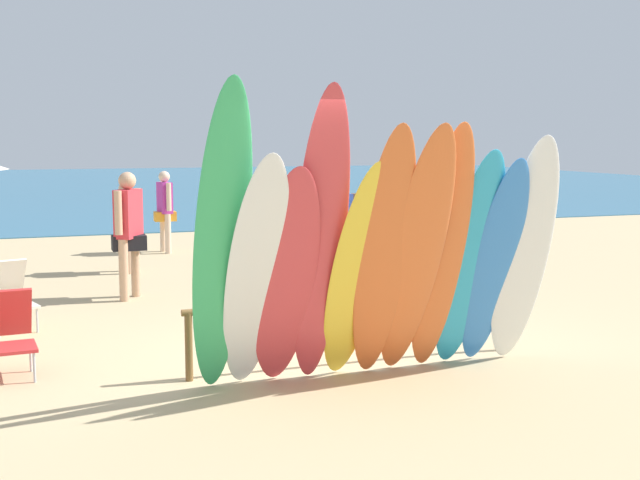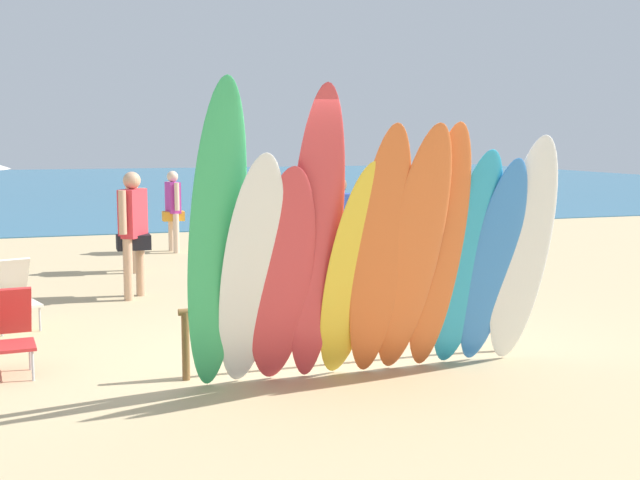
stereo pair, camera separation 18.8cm
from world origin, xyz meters
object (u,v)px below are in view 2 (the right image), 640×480
Objects in this scene: surfboard_blue_9 at (493,264)px; beach_chair_blue at (11,292)px; surfboard_white_1 at (251,275)px; beach_chair_red at (5,328)px; surfboard_orange_6 at (413,254)px; surfboard_red_3 at (315,240)px; surfboard_white_10 at (523,252)px; beachgoer_photographing at (338,232)px; surfboard_green_0 at (217,242)px; beachgoer_midbeach at (173,205)px; surfboard_teal_8 at (467,261)px; surfboard_orange_7 at (439,251)px; surfboard_yellow_4 at (353,273)px; surfboard_red_2 at (282,279)px; beachgoer_strolling at (133,220)px; surfboard_rack at (354,311)px; beachgoer_by_water at (133,226)px; surfboard_orange_5 at (379,256)px.

surfboard_blue_9 reaches higher than beach_chair_blue.
surfboard_white_1 is 2.83× the size of beach_chair_red.
surfboard_orange_6 reaches higher than beach_chair_blue.
surfboard_white_1 is 0.81× the size of surfboard_red_3.
surfboard_white_1 is at bearing -75.57° from beach_chair_blue.
surfboard_white_10 reaches higher than beachgoer_photographing.
surfboard_orange_6 is at bearing -27.61° from beach_chair_red.
surfboard_blue_9 is (2.64, 0.10, -0.32)m from surfboard_green_0.
surfboard_red_3 is 9.17m from beachgoer_midbeach.
surfboard_blue_9 is (0.27, 0.00, -0.04)m from surfboard_teal_8.
surfboard_white_10 is 5.80m from beach_chair_blue.
surfboard_orange_7 is at bearing -25.03° from beach_chair_red.
beachgoer_photographing is (1.01, 3.28, -0.03)m from surfboard_yellow_4.
beachgoer_strolling is at bearing 93.91° from surfboard_red_2.
surfboard_blue_9 reaches higher than surfboard_yellow_4.
surfboard_white_10 reaches higher than surfboard_blue_9.
beachgoer_photographing is (-0.71, 3.26, -0.13)m from surfboard_white_10.
surfboard_white_1 is 2.64m from surfboard_white_10.
surfboard_yellow_4 is at bearing 168.39° from surfboard_orange_6.
surfboard_orange_6 is 1.13× the size of surfboard_teal_8.
surfboard_rack is at bearing 51.94° from surfboard_red_3.
surfboard_white_1 is at bearing -139.89° from beachgoer_by_water.
surfboard_green_0 is 3.53× the size of beach_chair_red.
surfboard_orange_6 is 4.97m from beach_chair_blue.
surfboard_rack is 1.41m from surfboard_white_1.
beachgoer_midbeach is (0.63, 9.11, -0.15)m from surfboard_white_1.
surfboard_white_1 reaches higher than surfboard_red_2.
surfboard_red_2 is at bearing -147.06° from surfboard_rack.
surfboard_green_0 is 1.13× the size of surfboard_orange_5.
surfboard_blue_9 is 1.26× the size of beachgoer_photographing.
surfboard_white_1 is at bearing 178.09° from beachgoer_strolling.
beachgoer_photographing is at bearing 20.88° from beach_chair_red.
surfboard_red_3 reaches higher than surfboard_white_10.
surfboard_teal_8 reaches higher than surfboard_rack.
surfboard_green_0 is at bearing -179.72° from surfboard_blue_9.
surfboard_yellow_4 is at bearing 177.94° from surfboard_teal_8.
surfboard_yellow_4 is 0.88× the size of surfboard_orange_7.
surfboard_green_0 reaches higher than surfboard_orange_5.
surfboard_blue_9 is at bearing -114.59° from beachgoer_by_water.
surfboard_rack is 1.15m from surfboard_red_2.
surfboard_red_3 is 0.48m from surfboard_yellow_4.
beach_chair_blue is at bearing 148.51° from surfboard_white_10.
surfboard_yellow_4 is at bearing -174.41° from beachgoer_strolling.
surfboard_rack is at bearing 144.04° from surfboard_teal_8.
surfboard_red_2 reaches higher than beachgoer_by_water.
beachgoer_strolling is 2.36m from beachgoer_midbeach.
surfboard_white_1 is 1.02× the size of surfboard_teal_8.
surfboard_green_0 is 9.21m from beachgoer_midbeach.
surfboard_red_2 is 2.66× the size of beach_chair_red.
surfboard_blue_9 is at bearing -0.70° from surfboard_red_2.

